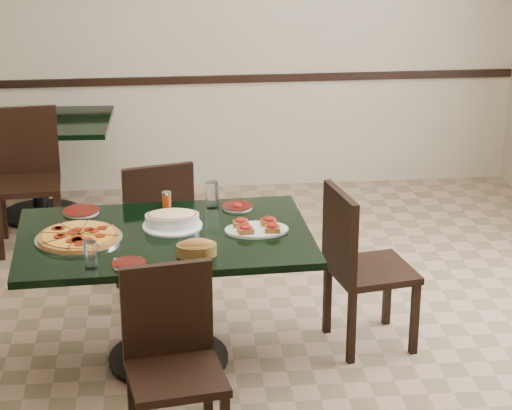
{
  "coord_description": "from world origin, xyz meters",
  "views": [
    {
      "loc": [
        -0.36,
        -5.0,
        2.72
      ],
      "look_at": [
        0.14,
        0.0,
        0.85
      ],
      "focal_mm": 70.0,
      "sensor_mm": 36.0,
      "label": 1
    }
  ],
  "objects": [
    {
      "name": "chair_far",
      "position": [
        -0.41,
        0.65,
        0.51
      ],
      "size": [
        0.52,
        0.52,
        0.91
      ],
      "rotation": [
        0.0,
        0.0,
        3.4
      ],
      "color": "black",
      "rests_on": "floor"
    },
    {
      "name": "chair_near",
      "position": [
        -0.34,
        -0.97,
        0.51
      ],
      "size": [
        0.48,
        0.48,
        0.91
      ],
      "rotation": [
        0.0,
        0.0,
        0.16
      ],
      "color": "black",
      "rests_on": "floor"
    },
    {
      "name": "main_table",
      "position": [
        -0.36,
        -0.12,
        0.57
      ],
      "size": [
        1.58,
        1.06,
        0.75
      ],
      "rotation": [
        0.0,
        0.0,
        0.05
      ],
      "color": "black",
      "rests_on": "floor"
    },
    {
      "name": "side_plate_near",
      "position": [
        -0.53,
        -0.5,
        0.76
      ],
      "size": [
        0.17,
        0.17,
        0.02
      ],
      "rotation": [
        0.0,
        0.0,
        -0.04
      ],
      "color": "silver",
      "rests_on": "main_table"
    },
    {
      "name": "floor",
      "position": [
        0.0,
        0.0,
        0.0
      ],
      "size": [
        5.5,
        5.5,
        0.0
      ],
      "primitive_type": "plane",
      "color": "#8E6D52",
      "rests_on": "ground"
    },
    {
      "name": "back_table",
      "position": [
        -1.28,
        2.2,
        0.52
      ],
      "size": [
        1.13,
        0.85,
        0.75
      ],
      "rotation": [
        0.0,
        0.0,
        -0.05
      ],
      "color": "black",
      "rests_on": "floor"
    },
    {
      "name": "pepperoni_pizza",
      "position": [
        -0.8,
        -0.15,
        0.77
      ],
      "size": [
        0.45,
        0.45,
        0.04
      ],
      "rotation": [
        0.0,
        0.0,
        -0.2
      ],
      "color": "silver",
      "rests_on": "main_table"
    },
    {
      "name": "chair_right",
      "position": [
        0.7,
        -0.04,
        0.52
      ],
      "size": [
        0.51,
        0.51,
        0.93
      ],
      "rotation": [
        0.0,
        0.0,
        1.76
      ],
      "color": "black",
      "rests_on": "floor"
    },
    {
      "name": "napkin_setting",
      "position": [
        -0.54,
        -0.48,
        0.75
      ],
      "size": [
        0.14,
        0.14,
        0.01
      ],
      "rotation": [
        0.0,
        0.0,
        0.07
      ],
      "color": "white",
      "rests_on": "main_table"
    },
    {
      "name": "lasagna_casserole",
      "position": [
        -0.31,
        -0.02,
        0.8
      ],
      "size": [
        0.32,
        0.32,
        0.09
      ],
      "rotation": [
        0.0,
        0.0,
        0.02
      ],
      "color": "silver",
      "rests_on": "main_table"
    },
    {
      "name": "bruschetta_platter",
      "position": [
        0.13,
        -0.12,
        0.77
      ],
      "size": [
        0.34,
        0.23,
        0.05
      ],
      "rotation": [
        0.0,
        0.0,
        0.0
      ],
      "color": "silver",
      "rests_on": "main_table"
    },
    {
      "name": "room_shell",
      "position": [
        1.02,
        1.73,
        1.17
      ],
      "size": [
        5.5,
        5.5,
        5.5
      ],
      "color": "white",
      "rests_on": "floor"
    },
    {
      "name": "water_glass_b",
      "position": [
        -0.71,
        -0.52,
        0.82
      ],
      "size": [
        0.06,
        0.06,
        0.14
      ],
      "primitive_type": "cylinder",
      "color": "white",
      "rests_on": "main_table"
    },
    {
      "name": "side_plate_far_r",
      "position": [
        0.06,
        0.24,
        0.76
      ],
      "size": [
        0.17,
        0.17,
        0.03
      ],
      "rotation": [
        0.0,
        0.0,
        -0.23
      ],
      "color": "silver",
      "rests_on": "main_table"
    },
    {
      "name": "bread_basket",
      "position": [
        -0.2,
        -0.42,
        0.79
      ],
      "size": [
        0.21,
        0.15,
        0.09
      ],
      "rotation": [
        0.0,
        0.0,
        0.03
      ],
      "color": "brown",
      "rests_on": "main_table"
    },
    {
      "name": "side_plate_far_l",
      "position": [
        -0.81,
        0.25,
        0.76
      ],
      "size": [
        0.2,
        0.2,
        0.02
      ],
      "rotation": [
        0.0,
        0.0,
        0.36
      ],
      "color": "silver",
      "rests_on": "main_table"
    },
    {
      "name": "pepper_shaker",
      "position": [
        -0.34,
        0.29,
        0.8
      ],
      "size": [
        0.05,
        0.05,
        0.09
      ],
      "color": "#C24814",
      "rests_on": "main_table"
    },
    {
      "name": "back_chair_near",
      "position": [
        -1.29,
        1.68,
        0.54
      ],
      "size": [
        0.48,
        0.48,
        0.96
      ],
      "rotation": [
        0.0,
        0.0,
        0.08
      ],
      "color": "black",
      "rests_on": "floor"
    },
    {
      "name": "water_glass_a",
      "position": [
        -0.08,
        0.25,
        0.83
      ],
      "size": [
        0.07,
        0.07,
        0.15
      ],
      "primitive_type": "cylinder",
      "color": "white",
      "rests_on": "main_table"
    }
  ]
}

